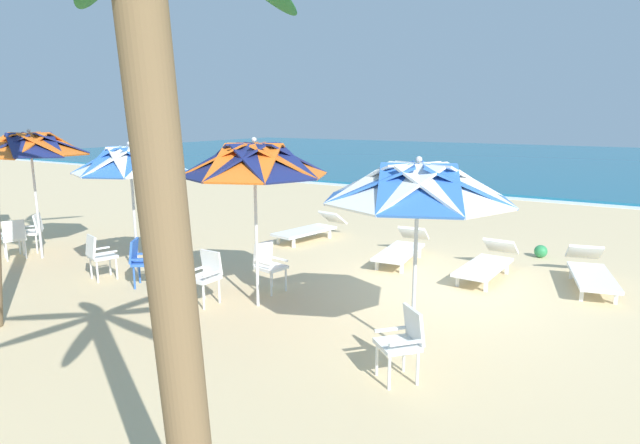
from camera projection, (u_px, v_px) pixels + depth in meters
ground_plane at (440, 291)px, 9.29m from camera, size 80.00×80.00×0.00m
sea at (593, 162)px, 34.24m from camera, size 80.00×36.00×0.10m
surf_foam at (547, 201)px, 18.96m from camera, size 80.00×0.70×0.01m
beach_umbrella_0 at (418, 185)px, 6.42m from camera, size 2.38×2.38×2.55m
plastic_chair_0 at (403, 339)px, 6.10m from camera, size 0.63×0.63×0.87m
beach_umbrella_1 at (255, 161)px, 8.12m from camera, size 2.31×2.31×2.71m
plastic_chair_1 at (269, 263)px, 9.22m from camera, size 0.53×0.51×0.87m
plastic_chair_2 at (206, 274)px, 8.61m from camera, size 0.45×0.48×0.87m
beach_umbrella_2 at (130, 161)px, 9.65m from camera, size 2.08×2.08×2.57m
plastic_chair_3 at (99, 254)px, 9.84m from camera, size 0.55×0.58×0.87m
plastic_chair_4 at (174, 249)px, 10.18m from camera, size 0.47×0.44×0.87m
plastic_chair_5 at (142, 259)px, 9.47m from camera, size 0.63×0.62×0.87m
beach_umbrella_3 at (30, 146)px, 10.95m from camera, size 2.30×2.30×2.76m
plastic_chair_6 at (33, 230)px, 11.88m from camera, size 0.63×0.63×0.87m
plastic_chair_7 at (14, 237)px, 11.25m from camera, size 0.60×0.58×0.87m
sun_lounger_0 at (591, 272)px, 9.46m from camera, size 1.11×2.23×0.62m
sun_lounger_1 at (487, 263)px, 10.03m from camera, size 0.75×2.18×0.62m
sun_lounger_2 at (402, 248)px, 11.13m from camera, size 0.83×2.20×0.62m
sun_lounger_3 at (310, 229)px, 13.06m from camera, size 1.01×2.22×0.62m
palm_tree_3 at (161, 148)px, 2.77m from camera, size 3.15×3.13×4.20m
beach_ball at (541, 251)px, 11.45m from camera, size 0.28×0.28×0.28m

